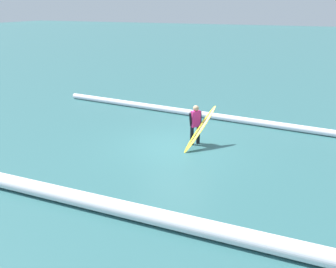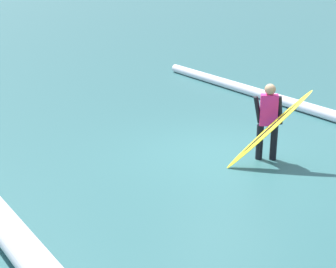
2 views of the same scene
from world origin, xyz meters
TOP-DOWN VIEW (x-y plane):
  - ground_plane at (0.00, 0.00)m, footprint 177.17×177.17m
  - surfer at (-0.66, -0.44)m, footprint 0.37×0.53m
  - surfboard at (-0.93, -0.20)m, footprint 0.92×1.59m
  - wave_crest_foreground at (0.97, -3.83)m, footprint 14.16×1.13m
  - wave_crest_midground at (0.51, 4.90)m, footprint 22.73×1.07m

SIDE VIEW (x-z plane):
  - ground_plane at x=0.00m, z-range 0.00..0.00m
  - wave_crest_foreground at x=0.97m, z-range 0.00..0.29m
  - wave_crest_midground at x=0.51m, z-range 0.00..0.43m
  - surfboard at x=-0.93m, z-range -0.02..1.51m
  - surfer at x=-0.66m, z-range 0.09..1.65m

